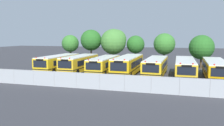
{
  "coord_description": "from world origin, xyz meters",
  "views": [
    {
      "loc": [
        6.81,
        -31.41,
        5.46
      ],
      "look_at": [
        -2.43,
        0.0,
        1.6
      ],
      "focal_mm": 36.85,
      "sensor_mm": 36.0,
      "label": 1
    }
  ],
  "objects_px": {
    "school_bus_6": "(215,69)",
    "traffic_cone": "(221,91)",
    "tree_0": "(71,43)",
    "tree_1": "(91,40)",
    "school_bus_2": "(104,64)",
    "school_bus_1": "(80,63)",
    "tree_3": "(136,45)",
    "school_bus_5": "(185,67)",
    "school_bus_3": "(128,65)",
    "tree_5": "(202,47)",
    "school_bus_0": "(58,63)",
    "tree_4": "(165,44)",
    "school_bus_4": "(156,66)",
    "tree_2": "(114,41)"
  },
  "relations": [
    {
      "from": "tree_1",
      "to": "school_bus_3",
      "type": "bearing_deg",
      "value": -46.09
    },
    {
      "from": "tree_1",
      "to": "tree_4",
      "type": "distance_m",
      "value": 13.68
    },
    {
      "from": "school_bus_0",
      "to": "tree_3",
      "type": "bearing_deg",
      "value": -132.44
    },
    {
      "from": "tree_2",
      "to": "tree_5",
      "type": "bearing_deg",
      "value": 0.64
    },
    {
      "from": "school_bus_3",
      "to": "tree_5",
      "type": "distance_m",
      "value": 14.65
    },
    {
      "from": "school_bus_1",
      "to": "school_bus_4",
      "type": "height_order",
      "value": "school_bus_1"
    },
    {
      "from": "tree_4",
      "to": "tree_5",
      "type": "bearing_deg",
      "value": -9.04
    },
    {
      "from": "school_bus_0",
      "to": "school_bus_6",
      "type": "distance_m",
      "value": 22.37
    },
    {
      "from": "school_bus_2",
      "to": "school_bus_6",
      "type": "distance_m",
      "value": 14.92
    },
    {
      "from": "school_bus_4",
      "to": "school_bus_6",
      "type": "height_order",
      "value": "school_bus_4"
    },
    {
      "from": "tree_0",
      "to": "tree_2",
      "type": "bearing_deg",
      "value": 0.15
    },
    {
      "from": "school_bus_0",
      "to": "school_bus_2",
      "type": "height_order",
      "value": "school_bus_0"
    },
    {
      "from": "school_bus_2",
      "to": "school_bus_5",
      "type": "bearing_deg",
      "value": 178.09
    },
    {
      "from": "tree_0",
      "to": "traffic_cone",
      "type": "distance_m",
      "value": 30.54
    },
    {
      "from": "school_bus_1",
      "to": "school_bus_4",
      "type": "bearing_deg",
      "value": -178.59
    },
    {
      "from": "school_bus_2",
      "to": "school_bus_6",
      "type": "bearing_deg",
      "value": 177.66
    },
    {
      "from": "school_bus_3",
      "to": "school_bus_0",
      "type": "bearing_deg",
      "value": -0.53
    },
    {
      "from": "tree_1",
      "to": "tree_4",
      "type": "xyz_separation_m",
      "value": [
        13.6,
        1.27,
        -0.63
      ]
    },
    {
      "from": "tree_2",
      "to": "school_bus_3",
      "type": "bearing_deg",
      "value": -63.98
    },
    {
      "from": "school_bus_3",
      "to": "tree_5",
      "type": "height_order",
      "value": "tree_5"
    },
    {
      "from": "tree_5",
      "to": "school_bus_3",
      "type": "bearing_deg",
      "value": -136.56
    },
    {
      "from": "tree_3",
      "to": "tree_5",
      "type": "bearing_deg",
      "value": -3.85
    },
    {
      "from": "school_bus_2",
      "to": "school_bus_4",
      "type": "bearing_deg",
      "value": 178.85
    },
    {
      "from": "tree_4",
      "to": "traffic_cone",
      "type": "bearing_deg",
      "value": -71.2
    },
    {
      "from": "school_bus_0",
      "to": "tree_4",
      "type": "height_order",
      "value": "tree_4"
    },
    {
      "from": "school_bus_6",
      "to": "traffic_cone",
      "type": "bearing_deg",
      "value": 88.01
    },
    {
      "from": "school_bus_3",
      "to": "tree_2",
      "type": "height_order",
      "value": "tree_2"
    },
    {
      "from": "tree_1",
      "to": "traffic_cone",
      "type": "xyz_separation_m",
      "value": [
        20.09,
        -17.77,
        -4.3
      ]
    },
    {
      "from": "tree_5",
      "to": "traffic_cone",
      "type": "xyz_separation_m",
      "value": [
        0.27,
        -18.06,
        -3.35
      ]
    },
    {
      "from": "school_bus_2",
      "to": "tree_3",
      "type": "bearing_deg",
      "value": -105.63
    },
    {
      "from": "school_bus_1",
      "to": "school_bus_5",
      "type": "xyz_separation_m",
      "value": [
        15.12,
        -0.05,
        -0.04
      ]
    },
    {
      "from": "tree_1",
      "to": "tree_0",
      "type": "bearing_deg",
      "value": 178.83
    },
    {
      "from": "tree_0",
      "to": "tree_1",
      "type": "relative_size",
      "value": 0.85
    },
    {
      "from": "tree_0",
      "to": "tree_5",
      "type": "xyz_separation_m",
      "value": [
        24.21,
        0.19,
        -0.36
      ]
    },
    {
      "from": "tree_1",
      "to": "tree_2",
      "type": "relative_size",
      "value": 0.99
    },
    {
      "from": "school_bus_6",
      "to": "tree_0",
      "type": "bearing_deg",
      "value": -19.8
    },
    {
      "from": "school_bus_4",
      "to": "traffic_cone",
      "type": "relative_size",
      "value": 14.65
    },
    {
      "from": "school_bus_5",
      "to": "school_bus_1",
      "type": "bearing_deg",
      "value": -0.54
    },
    {
      "from": "school_bus_5",
      "to": "tree_3",
      "type": "relative_size",
      "value": 1.98
    },
    {
      "from": "school_bus_2",
      "to": "traffic_cone",
      "type": "bearing_deg",
      "value": 148.64
    },
    {
      "from": "school_bus_5",
      "to": "tree_4",
      "type": "relative_size",
      "value": 1.84
    },
    {
      "from": "tree_3",
      "to": "tree_5",
      "type": "height_order",
      "value": "tree_5"
    },
    {
      "from": "tree_3",
      "to": "tree_4",
      "type": "distance_m",
      "value": 5.25
    },
    {
      "from": "school_bus_3",
      "to": "tree_4",
      "type": "height_order",
      "value": "tree_4"
    },
    {
      "from": "school_bus_1",
      "to": "tree_3",
      "type": "distance_m",
      "value": 12.64
    },
    {
      "from": "school_bus_5",
      "to": "school_bus_6",
      "type": "distance_m",
      "value": 3.64
    },
    {
      "from": "school_bus_6",
      "to": "school_bus_3",
      "type": "bearing_deg",
      "value": 1.44
    },
    {
      "from": "school_bus_2",
      "to": "school_bus_6",
      "type": "xyz_separation_m",
      "value": [
        14.92,
        -0.29,
        0.0
      ]
    },
    {
      "from": "tree_4",
      "to": "tree_5",
      "type": "xyz_separation_m",
      "value": [
        6.21,
        -0.99,
        -0.32
      ]
    },
    {
      "from": "traffic_cone",
      "to": "tree_2",
      "type": "bearing_deg",
      "value": 131.02
    }
  ]
}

